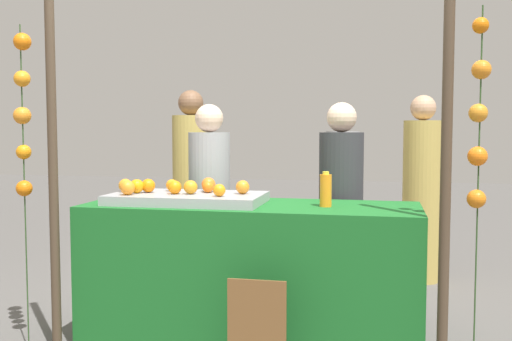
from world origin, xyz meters
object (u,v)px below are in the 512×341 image
juice_bottle (326,190)px  orange_1 (208,187)px  stall_counter (251,274)px  vendor_left (210,215)px  chalkboard_sign (257,333)px  orange_0 (243,187)px  vendor_right (341,220)px

juice_bottle → orange_1: bearing=174.7°
stall_counter → vendor_left: size_ratio=1.35×
orange_1 → chalkboard_sign: size_ratio=0.13×
juice_bottle → chalkboard_sign: juice_bottle is taller
vendor_left → orange_1: bearing=-74.3°
orange_0 → vendor_left: 0.77m
orange_0 → chalkboard_sign: bearing=-69.7°
orange_0 → juice_bottle: bearing=-4.9°
orange_0 → chalkboard_sign: 0.95m
juice_bottle → chalkboard_sign: bearing=-119.7°
stall_counter → orange_0: size_ratio=23.90×
juice_bottle → orange_0: bearing=175.1°
chalkboard_sign → stall_counter: bearing=105.7°
orange_0 → orange_1: (-0.23, 0.03, -0.01)m
orange_1 → vendor_right: vendor_right is taller
vendor_left → chalkboard_sign: bearing=-62.7°
stall_counter → vendor_left: 0.82m
stall_counter → orange_0: bearing=158.2°
juice_bottle → chalkboard_sign: (-0.31, -0.54, -0.71)m
stall_counter → orange_1: orange_1 is taller
juice_bottle → chalkboard_sign: size_ratio=0.37×
stall_counter → juice_bottle: (0.47, -0.02, 0.54)m
vendor_right → stall_counter: bearing=-131.8°
juice_bottle → vendor_right: (0.05, 0.60, -0.27)m
orange_1 → vendor_left: vendor_left is taller
chalkboard_sign → vendor_left: bearing=117.3°
vendor_right → juice_bottle: bearing=-94.9°
orange_1 → juice_bottle: juice_bottle is taller
stall_counter → juice_bottle: 0.72m
orange_1 → vendor_left: bearing=105.7°
stall_counter → juice_bottle: size_ratio=9.72×
stall_counter → orange_0: 0.55m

